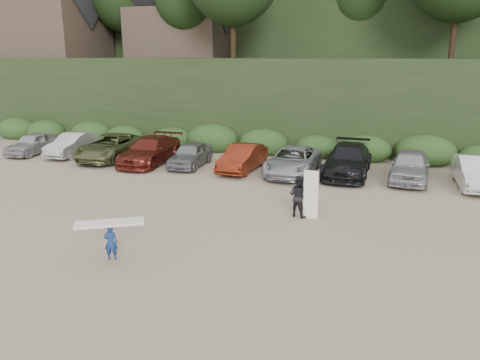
% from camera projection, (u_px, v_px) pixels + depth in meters
% --- Properties ---
extents(ground, '(120.00, 120.00, 0.00)m').
position_uv_depth(ground, '(216.00, 236.00, 16.60)').
color(ground, tan).
rests_on(ground, ground).
extents(hillside_backdrop, '(90.00, 41.50, 28.00)m').
position_uv_depth(hillside_backdrop, '(337.00, 3.00, 46.85)').
color(hillside_backdrop, black).
rests_on(hillside_backdrop, ground).
extents(parked_cars, '(39.43, 6.37, 1.65)m').
position_uv_depth(parked_cars, '(331.00, 162.00, 24.77)').
color(parked_cars, '#AAA9AE').
rests_on(parked_cars, ground).
extents(child_surfer, '(2.10, 1.55, 1.25)m').
position_uv_depth(child_surfer, '(110.00, 234.00, 14.51)').
color(child_surfer, navy).
rests_on(child_surfer, ground).
extents(adult_surfer, '(1.29, 0.87, 1.98)m').
position_uv_depth(adult_surfer, '(299.00, 196.00, 18.42)').
color(adult_surfer, black).
rests_on(adult_surfer, ground).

